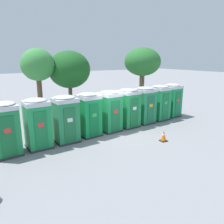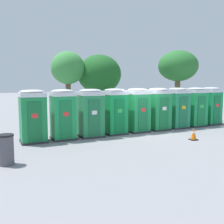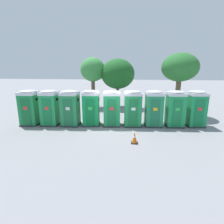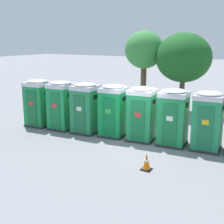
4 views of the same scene
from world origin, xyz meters
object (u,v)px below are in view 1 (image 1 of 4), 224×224
object	(u,v)px
portapotty_4	(110,111)
street_tree_1	(142,63)
portapotty_3	(89,114)
portapotty_5	(129,108)
portapotty_8	(172,100)
traffic_cone	(164,136)
portapotty_2	(66,119)
street_tree_2	(69,70)
street_tree_0	(38,66)
portapotty_7	(160,102)
portapotty_1	(37,123)
portapotty_0	(5,129)
portapotty_6	(145,105)

from	to	relation	value
portapotty_4	street_tree_1	distance (m)	6.97
portapotty_3	portapotty_5	xyz separation A→B (m)	(2.95, 0.22, -0.00)
portapotty_8	traffic_cone	xyz separation A→B (m)	(-4.24, -3.64, -0.97)
portapotty_8	portapotty_2	bearing A→B (deg)	-173.62
portapotty_5	street_tree_2	world-z (taller)	street_tree_2
portapotty_8	street_tree_0	distance (m)	10.54
portapotty_7	street_tree_1	size ratio (longest dim) A/B	0.48
portapotty_4	traffic_cone	size ratio (longest dim) A/B	3.97
portapotty_7	street_tree_0	world-z (taller)	street_tree_0
street_tree_0	portapotty_7	bearing A→B (deg)	-38.28
street_tree_1	traffic_cone	xyz separation A→B (m)	(-3.63, -6.64, -3.74)
portapotty_1	portapotty_2	size ratio (longest dim) A/B	1.00
portapotty_2	street_tree_0	size ratio (longest dim) A/B	0.49
street_tree_1	street_tree_2	xyz separation A→B (m)	(-5.48, 2.70, -0.57)
portapotty_0	portapotty_5	distance (m)	7.39
portapotty_6	portapotty_3	bearing A→B (deg)	-175.14
portapotty_6	street_tree_1	distance (m)	4.94
portapotty_2	portapotty_6	distance (m)	5.91
portapotty_1	street_tree_2	xyz separation A→B (m)	(4.20, 6.77, 2.20)
portapotty_0	traffic_cone	world-z (taller)	portapotty_0
portapotty_1	street_tree_0	xyz separation A→B (m)	(1.64, 6.50, 2.58)
portapotty_3	portapotty_8	world-z (taller)	same
portapotty_5	portapotty_8	bearing A→B (deg)	6.78
portapotty_5	street_tree_0	bearing A→B (deg)	125.52
portapotty_1	portapotty_3	bearing A→B (deg)	6.36
portapotty_1	portapotty_2	xyz separation A→B (m)	(1.48, 0.09, -0.00)
portapotty_0	portapotty_6	bearing A→B (deg)	5.51
portapotty_6	portapotty_7	bearing A→B (deg)	4.85
portapotty_1	portapotty_7	distance (m)	8.87
portapotty_0	portapotty_2	size ratio (longest dim) A/B	1.00
portapotty_0	street_tree_0	world-z (taller)	street_tree_0
portapotty_3	portapotty_2	bearing A→B (deg)	-170.74
street_tree_2	portapotty_2	bearing A→B (deg)	-112.20
portapotty_5	portapotty_7	bearing A→B (deg)	5.37
street_tree_0	portapotty_1	bearing A→B (deg)	-104.12
portapotty_3	portapotty_4	world-z (taller)	same
street_tree_1	portapotty_1	bearing A→B (deg)	-157.20
street_tree_0	portapotty_6	bearing A→B (deg)	-45.41
portapotty_0	portapotty_6	xyz separation A→B (m)	(8.83, 0.85, 0.00)
street_tree_1	portapotty_7	bearing A→B (deg)	-104.74
portapotty_2	portapotty_3	world-z (taller)	same
portapotty_1	portapotty_5	world-z (taller)	same
portapotty_2	street_tree_0	world-z (taller)	street_tree_0
portapotty_8	traffic_cone	world-z (taller)	portapotty_8
portapotty_5	street_tree_2	size ratio (longest dim) A/B	0.51
portapotty_4	portapotty_0	bearing A→B (deg)	-174.32
portapotty_0	portapotty_2	distance (m)	2.96
portapotty_0	street_tree_2	size ratio (longest dim) A/B	0.51
street_tree_0	street_tree_1	size ratio (longest dim) A/B	0.97
portapotty_6	traffic_cone	size ratio (longest dim) A/B	3.97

